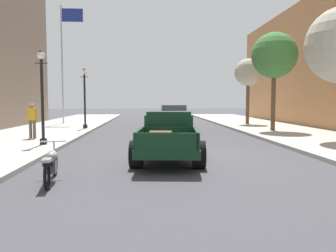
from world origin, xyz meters
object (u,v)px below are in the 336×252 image
at_px(street_tree_third, 248,73).
at_px(flagpole, 65,51).
at_px(hotrod_truck_dark_green, 169,136).
at_px(motorcycle_parked, 51,164).
at_px(pedestrian_sidewalk_left, 32,119).
at_px(street_tree_second, 274,56).
at_px(street_lamp_near, 42,89).
at_px(car_background_red, 173,119).
at_px(street_lamp_far, 85,93).

bearing_deg(street_tree_third, flagpole, 173.61).
height_order(hotrod_truck_dark_green, street_tree_third, street_tree_third).
bearing_deg(hotrod_truck_dark_green, motorcycle_parked, -134.07).
distance_m(pedestrian_sidewalk_left, street_tree_second, 13.81).
xyz_separation_m(motorcycle_parked, street_lamp_near, (-1.97, 5.93, 1.94)).
bearing_deg(street_lamp_near, hotrod_truck_dark_green, -29.76).
relative_size(car_background_red, street_tree_second, 0.75).
xyz_separation_m(pedestrian_sidewalk_left, street_lamp_far, (1.41, 5.75, 1.30)).
bearing_deg(street_lamp_near, pedestrian_sidewalk_left, 117.57).
relative_size(motorcycle_parked, street_tree_second, 0.36).
bearing_deg(street_tree_second, car_background_red, 160.36).
height_order(hotrod_truck_dark_green, street_tree_second, street_tree_second).
xyz_separation_m(car_background_red, street_tree_second, (5.83, -2.08, 3.80)).
bearing_deg(hotrod_truck_dark_green, street_tree_third, 64.13).
relative_size(pedestrian_sidewalk_left, street_tree_second, 0.29).
bearing_deg(pedestrian_sidewalk_left, street_lamp_near, -62.43).
bearing_deg(street_tree_third, hotrod_truck_dark_green, -115.87).
bearing_deg(street_lamp_far, hotrod_truck_dark_green, -66.45).
relative_size(motorcycle_parked, flagpole, 0.23).
bearing_deg(street_lamp_near, street_tree_third, 43.90).
relative_size(pedestrian_sidewalk_left, street_tree_third, 0.33).
bearing_deg(pedestrian_sidewalk_left, car_background_red, 38.22).
relative_size(motorcycle_parked, street_tree_third, 0.42).
bearing_deg(flagpole, street_lamp_far, -64.65).
height_order(car_background_red, street_lamp_near, street_lamp_near).
distance_m(hotrod_truck_dark_green, street_lamp_near, 5.95).
distance_m(motorcycle_parked, street_tree_second, 15.77).
bearing_deg(hotrod_truck_dark_green, car_background_red, 84.98).
bearing_deg(street_lamp_far, car_background_red, -1.81).
relative_size(hotrod_truck_dark_green, street_tree_second, 0.87).
bearing_deg(flagpole, car_background_red, -32.83).
bearing_deg(street_lamp_far, street_lamp_near, -91.69).
height_order(street_lamp_far, flagpole, flagpole).
distance_m(hotrod_truck_dark_green, motorcycle_parked, 4.32).
bearing_deg(street_lamp_near, motorcycle_parked, -71.65).
distance_m(motorcycle_parked, pedestrian_sidewalk_left, 8.79).
distance_m(motorcycle_parked, street_lamp_far, 14.18).
height_order(car_background_red, flagpole, flagpole).
bearing_deg(flagpole, street_tree_second, -27.65).
relative_size(hotrod_truck_dark_green, pedestrian_sidewalk_left, 3.05).
bearing_deg(flagpole, hotrod_truck_dark_green, -65.87).
xyz_separation_m(motorcycle_parked, street_tree_second, (9.76, 11.68, 4.12)).
bearing_deg(flagpole, street_lamp_near, -80.68).
bearing_deg(hotrod_truck_dark_green, street_tree_second, 51.75).
bearing_deg(street_tree_third, car_background_red, -148.88).
relative_size(pedestrian_sidewalk_left, flagpole, 0.18).
bearing_deg(street_lamp_far, pedestrian_sidewalk_left, -103.80).
xyz_separation_m(car_background_red, flagpole, (-8.04, 5.18, 5.00)).
xyz_separation_m(street_lamp_near, street_tree_third, (11.89, 11.44, 1.64)).
height_order(pedestrian_sidewalk_left, street_lamp_far, street_lamp_far).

